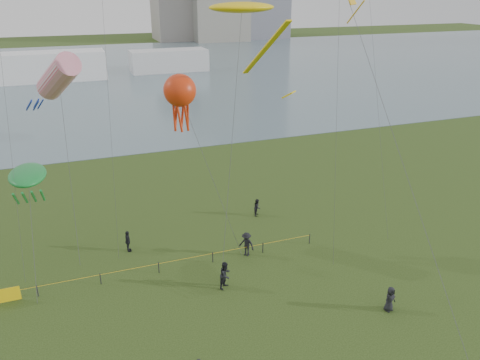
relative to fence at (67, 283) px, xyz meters
name	(u,v)px	position (x,y,z in m)	size (l,w,h in m)	color
lake	(109,73)	(10.85, 86.13, -0.53)	(400.00, 120.00, 0.08)	slate
building_low	(175,0)	(42.85, 154.13, 13.45)	(16.00, 18.00, 28.00)	gray
pavilion_left	(52,66)	(-1.15, 81.13, 2.45)	(22.00, 8.00, 6.00)	white
pavilion_right	(169,61)	(24.85, 84.13, 1.95)	(18.00, 7.00, 5.00)	silver
fence	(67,283)	(0.00, 0.00, 0.00)	(24.07, 0.07, 1.05)	black
spectator_a	(225,275)	(10.03, -3.26, 0.42)	(0.95, 0.74, 1.95)	black
spectator_b	(246,244)	(12.80, 0.06, 0.40)	(1.24, 0.71, 1.92)	black
spectator_c	(128,241)	(4.49, 3.73, 0.31)	(1.01, 0.42, 1.72)	black
spectator_d	(390,299)	(18.92, -9.08, 0.28)	(0.82, 0.53, 1.68)	black
spectator_g	(257,207)	(16.09, 6.04, 0.22)	(0.75, 0.59, 1.55)	black
kite_stingray	(242,9)	(13.86, 3.92, 16.87)	(6.06, 9.96, 17.89)	#3F3F42
kite_windsock	(58,77)	(1.20, 7.30, 12.38)	(4.25, 6.89, 14.85)	#3F3F42
kite_creature	(28,175)	(-1.65, 4.42, 6.34)	(2.46, 7.47, 7.36)	#3F3F42
kite_octopus	(180,91)	(9.12, 3.77, 11.48)	(4.52, 4.91, 13.26)	#3F3F42
kite_delta	(355,13)	(17.65, -4.29, 16.93)	(1.59, 14.67, 19.17)	#3F3F42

